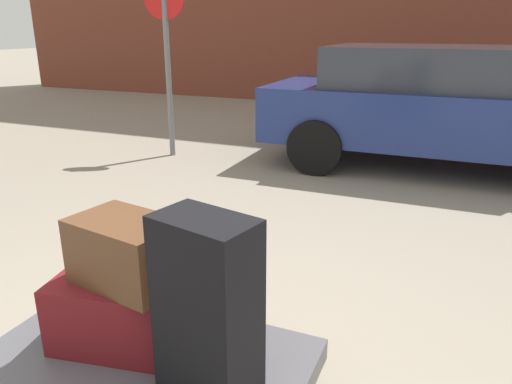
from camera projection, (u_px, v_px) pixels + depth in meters
luggage_cart at (144, 373)px, 2.03m from camera, size 1.34×0.85×0.34m
duffel_bag_maroon_rear_left at (133, 313)px, 2.06m from camera, size 0.71×0.45×0.30m
suitcase_black_rear_right at (207, 313)px, 1.70m from camera, size 0.39×0.29×0.71m
duffel_bag_brown_topmost_pile at (127, 251)px, 1.96m from camera, size 0.48×0.36×0.27m
parked_car at (449, 105)px, 5.72m from camera, size 4.31×1.95×1.42m
no_parking_sign at (167, 48)px, 6.09m from camera, size 0.48×0.17×2.21m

